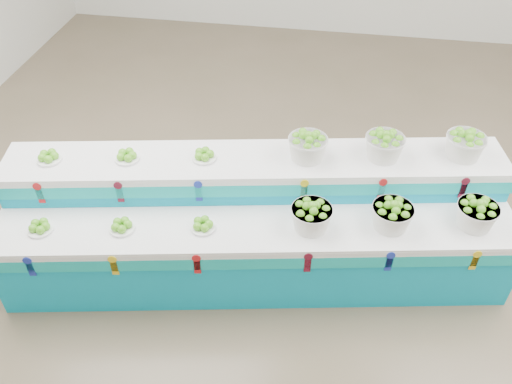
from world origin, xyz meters
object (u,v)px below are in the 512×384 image
basket_lower_left (311,216)px  plate_upper_mid (127,155)px  display_stand (256,223)px  basket_upper_right (465,144)px

basket_lower_left → plate_upper_mid: plate_upper_mid is taller
display_stand → basket_lower_left: display_stand is taller
basket_lower_left → display_stand: bearing=159.2°
display_stand → plate_upper_mid: size_ratio=20.44×
basket_lower_left → basket_upper_right: 1.47m
basket_lower_left → basket_upper_right: basket_upper_right is taller
display_stand → basket_upper_right: basket_upper_right is taller
basket_lower_left → basket_upper_right: size_ratio=1.00×
plate_upper_mid → basket_upper_right: (2.81, 0.53, 0.07)m
basket_lower_left → plate_upper_mid: (-1.60, 0.25, 0.23)m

